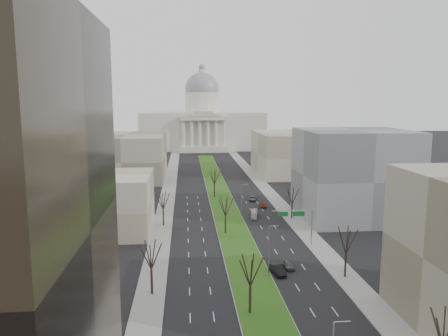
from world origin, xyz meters
TOP-DOWN VIEW (x-y plane):
  - ground at (0.00, 120.00)m, footprint 600.00×600.00m
  - median at (0.00, 118.99)m, footprint 8.00×222.03m
  - sidewalk_left at (-17.50, 95.00)m, footprint 5.00×330.00m
  - sidewalk_right at (17.50, 95.00)m, footprint 5.00×330.00m
  - capitol at (0.00, 269.59)m, footprint 80.00×46.00m
  - building_beige_left at (-33.00, 85.00)m, footprint 26.00×22.00m
  - building_grey_right at (34.00, 92.00)m, footprint 28.00×26.00m
  - building_far_left at (-35.00, 160.00)m, footprint 30.00×40.00m
  - building_far_right at (35.00, 165.00)m, footprint 30.00×40.00m
  - tree_left_mid at (-17.20, 48.00)m, footprint 5.40×5.40m
  - tree_left_far at (-17.20, 88.00)m, footprint 5.28×5.28m
  - tree_right_near at (17.20, 22.00)m, footprint 5.16×5.16m
  - tree_right_mid at (17.20, 52.00)m, footprint 5.52×5.52m
  - tree_right_far at (17.20, 92.00)m, footprint 5.04×5.04m
  - tree_median_a at (-2.00, 40.00)m, footprint 5.40×5.40m
  - tree_median_b at (-2.00, 80.00)m, footprint 5.40×5.40m
  - tree_median_c at (-2.00, 120.00)m, footprint 5.40×5.40m
  - streetlamp_median_b at (3.76, 55.00)m, footprint 1.90×0.20m
  - streetlamp_median_c at (3.76, 95.00)m, footprint 1.90×0.20m
  - mast_arm_signs at (13.49, 70.03)m, footprint 9.12×0.24m
  - car_grey_near at (7.95, 57.14)m, footprint 1.90×4.22m
  - car_black at (5.32, 54.66)m, footprint 2.56×5.27m
  - car_red at (11.64, 105.19)m, footprint 2.21×4.63m
  - car_grey_far at (10.02, 114.32)m, footprint 3.00×5.09m
  - box_van at (7.24, 94.29)m, footprint 2.64×6.82m

SIDE VIEW (x-z plane):
  - ground at x=0.00m, z-range 0.00..0.00m
  - sidewalk_left at x=-17.50m, z-range 0.00..0.15m
  - sidewalk_right at x=17.50m, z-range 0.00..0.15m
  - median at x=0.00m, z-range 0.00..0.20m
  - car_red at x=11.64m, z-range 0.00..1.30m
  - car_grey_far at x=10.02m, z-range 0.00..1.33m
  - car_grey_near at x=7.95m, z-range 0.00..1.41m
  - car_black at x=5.32m, z-range 0.00..1.67m
  - box_van at x=7.24m, z-range 0.00..1.85m
  - streetlamp_median_b at x=3.76m, z-range 0.23..9.39m
  - streetlamp_median_c at x=3.76m, z-range 0.23..9.39m
  - mast_arm_signs at x=13.49m, z-range 2.06..10.15m
  - tree_right_far at x=17.20m, z-range 1.99..11.07m
  - tree_right_near at x=17.20m, z-range 2.04..11.33m
  - tree_left_far at x=-17.20m, z-range 2.09..11.59m
  - tree_left_mid at x=-17.20m, z-range 2.14..11.86m
  - tree_median_a at x=-2.00m, z-range 2.14..11.86m
  - tree_median_b at x=-2.00m, z-range 2.14..11.86m
  - tree_median_c at x=-2.00m, z-range 2.14..11.86m
  - building_beige_left at x=-33.00m, z-range 0.00..14.00m
  - tree_right_mid at x=17.20m, z-range 2.19..12.12m
  - building_far_left at x=-35.00m, z-range 0.00..18.00m
  - building_far_right at x=35.00m, z-range 0.00..18.00m
  - building_grey_right at x=34.00m, z-range 0.00..24.00m
  - capitol at x=0.00m, z-range -11.19..43.81m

